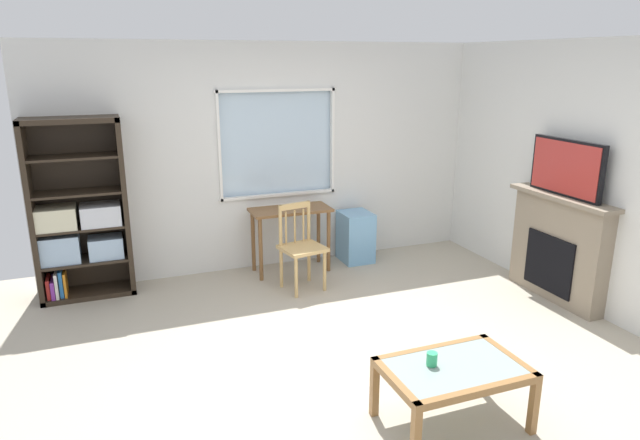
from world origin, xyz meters
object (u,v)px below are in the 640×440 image
Objects in this scene: bookshelf at (79,220)px; desk_under_window at (291,220)px; wooden_chair at (301,246)px; plastic_drawer_unit at (356,237)px; tv at (566,168)px; fireplace at (558,247)px; sippy_cup at (432,359)px; coffee_table at (454,375)px.

desk_under_window is at bearing -2.98° from bookshelf.
wooden_chair is 1.06m from plastic_drawer_unit.
wooden_chair is 1.04× the size of tv.
desk_under_window is 0.73× the size of fireplace.
fireplace is at bearing 30.20° from sippy_cup.
wooden_chair is at bearing -96.49° from desk_under_window.
desk_under_window is at bearing 142.86° from tv.
desk_under_window is 1.03× the size of tv.
wooden_chair reaches higher than plastic_drawer_unit.
wooden_chair is at bearing 90.67° from sippy_cup.
wooden_chair is at bearing -16.52° from bookshelf.
desk_under_window reaches higher than coffee_table.
sippy_cup is (-2.27, -1.32, -0.06)m from fireplace.
plastic_drawer_unit is at bearing 3.45° from desk_under_window.
tv is at bearing 30.40° from sippy_cup.
bookshelf is 2.09× the size of tv.
plastic_drawer_unit is at bearing 74.28° from sippy_cup.
plastic_drawer_unit is at bearing -1.21° from bookshelf.
tv is (1.39, -1.73, 1.04)m from plastic_drawer_unit.
wooden_chair is 2.55m from coffee_table.
sippy_cup is at bearing -149.80° from fireplace.
desk_under_window is 3.00m from sippy_cup.
plastic_drawer_unit is at bearing 129.14° from fireplace.
coffee_table is (-2.11, -1.38, -0.98)m from tv.
sippy_cup is at bearing -89.33° from wooden_chair.
fireplace is at bearing -22.13° from bookshelf.
wooden_chair is 2.70m from tv.
tv is (-0.02, 0.00, 0.80)m from fireplace.
wooden_chair is 10.00× the size of sippy_cup.
coffee_table is at bearing -103.12° from plastic_drawer_unit.
wooden_chair is 2.58m from fireplace.
bookshelf is at bearing 163.48° from wooden_chair.
tv reaches higher than sippy_cup.
fireplace reaches higher than sippy_cup.
coffee_table is at bearing -86.34° from wooden_chair.
coffee_table is at bearing -54.31° from bookshelf.
desk_under_window is at bearing 143.08° from fireplace.
bookshelf is 1.48× the size of fireplace.
fireplace is (2.30, -1.17, 0.07)m from wooden_chair.
bookshelf is 3.05m from plastic_drawer_unit.
plastic_drawer_unit is at bearing 32.47° from wooden_chair.
desk_under_window is 0.97× the size of coffee_table.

